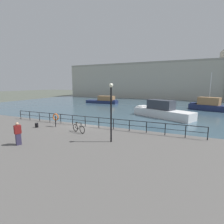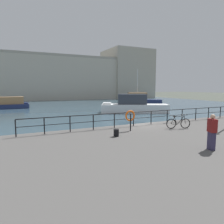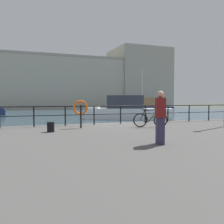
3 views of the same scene
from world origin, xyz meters
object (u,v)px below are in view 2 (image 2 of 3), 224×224
at_px(moored_white_yacht, 134,106).
at_px(standing_person, 212,132).
at_px(harbor_building, 68,78).
at_px(moored_harbor_tender, 5,104).
at_px(life_ring_stand, 130,116).
at_px(moored_red_daysailer, 139,100).
at_px(parked_bicycle, 178,123).
at_px(mooring_bollard, 116,133).

distance_m(moored_white_yacht, standing_person, 21.05).
xyz_separation_m(harbor_building, moored_white_yacht, (-0.06, -40.20, -5.78)).
distance_m(moored_harbor_tender, life_ring_stand, 30.00).
relative_size(moored_white_yacht, life_ring_stand, 7.15).
distance_m(moored_harbor_tender, moored_red_daysailer, 26.05).
bearing_deg(life_ring_stand, harbor_building, 80.55).
bearing_deg(moored_harbor_tender, standing_person, -74.01).
bearing_deg(harbor_building, moored_harbor_tender, -124.46).
relative_size(moored_harbor_tender, parked_bicycle, 5.34).
relative_size(parked_bicycle, mooring_bollard, 3.84).
xyz_separation_m(moored_white_yacht, parked_bicycle, (-5.54, -15.10, 0.23)).
xyz_separation_m(harbor_building, moored_harbor_tender, (-17.63, -25.70, -5.97)).
bearing_deg(moored_harbor_tender, harbor_building, 55.40).
xyz_separation_m(moored_harbor_tender, parked_bicycle, (12.03, -29.60, 0.42)).
bearing_deg(moored_red_daysailer, mooring_bollard, 77.15).
height_order(harbor_building, mooring_bollard, harbor_building).
bearing_deg(standing_person, moored_white_yacht, -89.35).
xyz_separation_m(moored_white_yacht, life_ring_stand, (-9.00, -14.23, 0.81)).
bearing_deg(moored_harbor_tender, moored_white_yacht, -39.67).
xyz_separation_m(moored_red_daysailer, parked_bicycle, (-13.81, -26.29, 0.20)).
xyz_separation_m(harbor_building, parked_bicycle, (-5.60, -55.30, -5.55)).
xyz_separation_m(moored_harbor_tender, moored_red_daysailer, (25.84, -3.31, 0.21)).
xyz_separation_m(mooring_bollard, life_ring_stand, (1.59, 1.07, 0.75)).
height_order(moored_harbor_tender, life_ring_stand, life_ring_stand).
distance_m(moored_harbor_tender, moored_white_yacht, 22.78).
relative_size(moored_harbor_tender, life_ring_stand, 6.46).
xyz_separation_m(harbor_building, standing_person, (-7.78, -59.77, -5.08)).
xyz_separation_m(moored_harbor_tender, moored_white_yacht, (17.57, -14.50, 0.19)).
xyz_separation_m(parked_bicycle, life_ring_stand, (-3.45, 0.88, 0.59)).
bearing_deg(standing_person, moored_harbor_tender, -51.70).
height_order(harbor_building, moored_white_yacht, harbor_building).
bearing_deg(moored_harbor_tender, parked_bicycle, -68.03).
xyz_separation_m(moored_white_yacht, moored_red_daysailer, (8.27, 11.19, 0.02)).
xyz_separation_m(life_ring_stand, standing_person, (1.28, -5.35, -0.11)).
height_order(moored_harbor_tender, moored_white_yacht, moored_white_yacht).
height_order(mooring_bollard, life_ring_stand, life_ring_stand).
height_order(moored_harbor_tender, parked_bicycle, moored_harbor_tender).
bearing_deg(moored_harbor_tender, mooring_bollard, -76.95).
relative_size(moored_white_yacht, standing_person, 5.91).
relative_size(moored_white_yacht, parked_bicycle, 5.91).
relative_size(moored_red_daysailer, parked_bicycle, 5.30).
bearing_deg(parked_bicycle, standing_person, -96.47).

